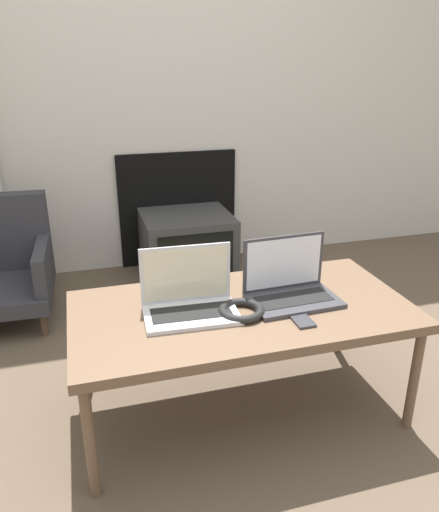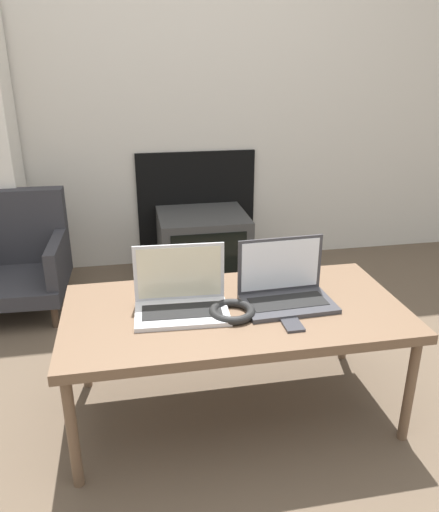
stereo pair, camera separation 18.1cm
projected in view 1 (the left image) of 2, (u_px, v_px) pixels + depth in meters
ground_plane at (264, 457)px, 1.76m from camera, size 14.00×14.00×0.00m
wall_back at (158, 61)px, 2.98m from camera, size 7.00×0.08×2.60m
table at (242, 315)px, 1.84m from camera, size 1.24×0.63×0.46m
laptop_left at (189, 298)px, 1.77m from camera, size 0.34×0.23×0.23m
laptop_right at (290, 285)px, 1.87m from camera, size 0.34×0.22×0.23m
headphones at (241, 311)px, 1.77m from camera, size 0.17×0.17×0.03m
phone at (300, 318)px, 1.74m from camera, size 0.06×0.13×0.01m
tv at (187, 246)px, 3.14m from camera, size 0.55×0.50×0.41m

